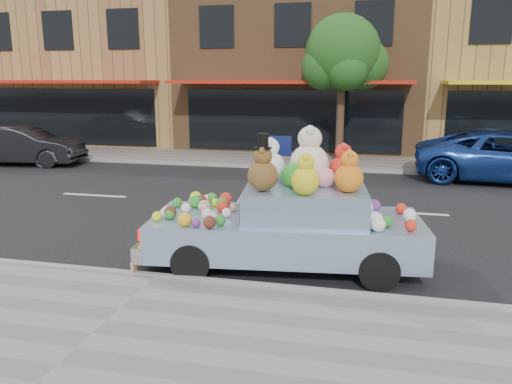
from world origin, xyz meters
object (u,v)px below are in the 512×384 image
(car_blue, at_px, (509,157))
(art_car, at_px, (288,219))
(car_silver, at_px, (23,143))
(street_tree, at_px, (343,59))
(car_dark, at_px, (24,146))

(car_blue, distance_m, art_car, 9.83)
(car_silver, xyz_separation_m, art_car, (11.16, -8.11, 0.10))
(street_tree, height_order, car_silver, street_tree)
(car_dark, bearing_deg, car_blue, -96.07)
(car_blue, xyz_separation_m, car_dark, (-16.10, -0.57, -0.06))
(art_car, bearing_deg, car_blue, 50.89)
(car_silver, bearing_deg, car_dark, -136.94)
(car_dark, height_order, art_car, art_car)
(street_tree, bearing_deg, car_dark, -166.07)
(street_tree, distance_m, car_blue, 6.27)
(car_silver, relative_size, car_blue, 0.78)
(car_dark, distance_m, art_car, 13.29)
(street_tree, xyz_separation_m, car_silver, (-11.35, -2.34, -2.98))
(car_silver, distance_m, car_blue, 16.44)
(car_dark, relative_size, art_car, 0.89)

